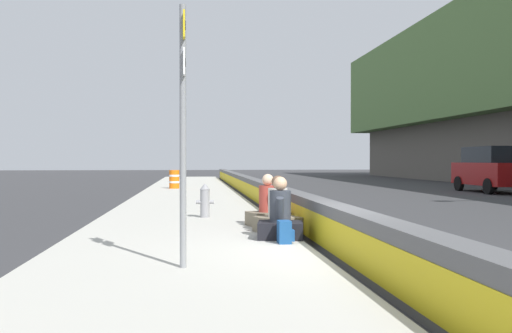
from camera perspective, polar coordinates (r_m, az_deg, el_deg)
The scene contains 11 objects.
ground_plane at distance 9.19m, azimuth 9.16°, elevation -9.46°, with size 160.00×160.00×0.00m, color #353538.
sidewalk_strip at distance 8.85m, azimuth -7.83°, elevation -9.40°, with size 80.00×4.40×0.14m, color #B5B2A8.
jersey_barrier at distance 9.13m, azimuth 9.14°, elevation -6.84°, with size 76.00×0.45×0.85m.
route_sign_post at distance 7.63m, azimuth -7.53°, elevation 5.13°, with size 0.44×0.09×3.60m.
fire_hydrant at distance 14.23m, azimuth -5.30°, elevation -3.47°, with size 0.26×0.46×0.88m.
seated_person_foreground at distance 10.42m, azimuth 2.52°, elevation -5.46°, with size 0.83×0.94×1.16m.
seated_person_middle at distance 11.34m, azimuth 2.26°, elevation -4.96°, with size 0.94×1.02×1.16m.
seated_person_rear at distance 12.38m, azimuth 1.23°, elevation -4.48°, with size 0.91×1.00×1.16m.
backpack at distance 9.85m, azimuth 3.00°, elevation -6.80°, with size 0.32×0.28×0.40m.
construction_barrel at distance 28.77m, azimuth -8.45°, elevation -1.31°, with size 0.54×0.54×0.95m.
parked_car_fourth at distance 29.70m, azimuth 23.15°, elevation -0.20°, with size 4.85×2.17×2.28m.
Camera 1 is at (-8.71, 2.45, 1.62)m, focal length 38.69 mm.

